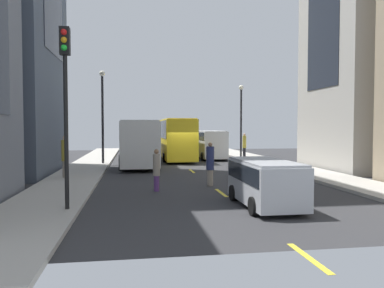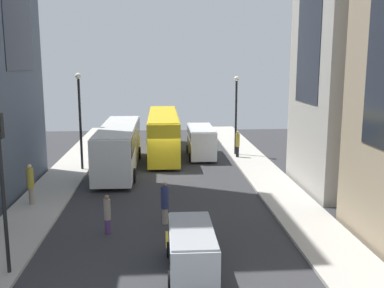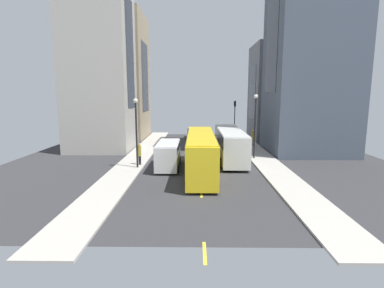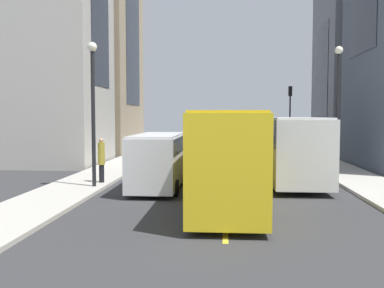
% 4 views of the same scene
% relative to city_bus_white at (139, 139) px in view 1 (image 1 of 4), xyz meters
% --- Properties ---
extents(ground_plane, '(41.01, 41.01, 0.00)m').
position_rel_city_bus_white_xyz_m(ground_plane, '(3.38, -0.99, -2.01)').
color(ground_plane, '#333335').
extents(sidewalk_west, '(2.90, 44.00, 0.15)m').
position_rel_city_bus_white_xyz_m(sidewalk_west, '(-3.68, -0.99, -1.93)').
color(sidewalk_west, '#B2ADA3').
rests_on(sidewalk_west, ground).
extents(sidewalk_east, '(2.90, 44.00, 0.15)m').
position_rel_city_bus_white_xyz_m(sidewalk_east, '(10.43, -0.99, -1.93)').
color(sidewalk_east, '#B2ADA3').
rests_on(sidewalk_east, ground).
extents(lane_stripe_0, '(0.16, 2.00, 0.01)m').
position_rel_city_bus_white_xyz_m(lane_stripe_0, '(3.38, -21.99, -2.00)').
color(lane_stripe_0, yellow).
rests_on(lane_stripe_0, ground).
extents(lane_stripe_1, '(0.16, 2.00, 0.01)m').
position_rel_city_bus_white_xyz_m(lane_stripe_1, '(3.38, -13.59, -2.00)').
color(lane_stripe_1, yellow).
rests_on(lane_stripe_1, ground).
extents(lane_stripe_2, '(0.16, 2.00, 0.01)m').
position_rel_city_bus_white_xyz_m(lane_stripe_2, '(3.38, -5.19, -2.00)').
color(lane_stripe_2, yellow).
rests_on(lane_stripe_2, ground).
extents(lane_stripe_3, '(0.16, 2.00, 0.01)m').
position_rel_city_bus_white_xyz_m(lane_stripe_3, '(3.38, 3.21, -2.00)').
color(lane_stripe_3, yellow).
rests_on(lane_stripe_3, ground).
extents(lane_stripe_4, '(0.16, 2.00, 0.01)m').
position_rel_city_bus_white_xyz_m(lane_stripe_4, '(3.38, 11.61, -2.00)').
color(lane_stripe_4, yellow).
rests_on(lane_stripe_4, ground).
extents(lane_stripe_5, '(0.16, 2.00, 0.01)m').
position_rel_city_bus_white_xyz_m(lane_stripe_5, '(3.38, 20.01, -2.00)').
color(lane_stripe_5, yellow).
rests_on(lane_stripe_5, ground).
extents(city_bus_white, '(2.80, 12.12, 3.35)m').
position_rel_city_bus_white_xyz_m(city_bus_white, '(0.00, 0.00, 0.00)').
color(city_bus_white, silver).
rests_on(city_bus_white, ground).
extents(streetcar_yellow, '(2.70, 13.31, 3.59)m').
position_rel_city_bus_white_xyz_m(streetcar_yellow, '(3.33, 5.61, 0.12)').
color(streetcar_yellow, yellow).
rests_on(streetcar_yellow, ground).
extents(delivery_van_white, '(2.25, 5.69, 2.58)m').
position_rel_city_bus_white_xyz_m(delivery_van_white, '(6.49, 4.15, -0.49)').
color(delivery_van_white, white).
rests_on(delivery_van_white, ground).
extents(car_silver_0, '(1.89, 4.09, 1.69)m').
position_rel_city_bus_white_xyz_m(car_silver_0, '(4.27, -16.67, -1.02)').
color(car_silver_0, '#B7BABF').
rests_on(car_silver_0, ground).
extents(pedestrian_crossing_mid, '(0.39, 0.39, 2.14)m').
position_rel_city_bus_white_xyz_m(pedestrian_crossing_mid, '(3.29, -11.56, -0.88)').
color(pedestrian_crossing_mid, gray).
rests_on(pedestrian_crossing_mid, ground).
extents(pedestrian_waiting_curb, '(0.32, 0.32, 1.90)m').
position_rel_city_bus_white_xyz_m(pedestrian_waiting_curb, '(0.60, -12.69, -1.00)').
color(pedestrian_waiting_curb, '#593372').
rests_on(pedestrian_waiting_curb, ground).
extents(pedestrian_walking_far, '(0.34, 0.34, 2.19)m').
position_rel_city_bus_white_xyz_m(pedestrian_walking_far, '(9.46, 3.24, -0.69)').
color(pedestrian_walking_far, black).
rests_on(pedestrian_walking_far, ground).
extents(pedestrian_crossing_near, '(0.37, 0.37, 2.28)m').
position_rel_city_bus_white_xyz_m(pedestrian_crossing_near, '(-4.12, -8.31, -0.65)').
color(pedestrian_crossing_near, gray).
rests_on(pedestrian_crossing_near, ground).
extents(traffic_light_near_corner, '(0.32, 0.44, 6.01)m').
position_rel_city_bus_white_xyz_m(traffic_light_near_corner, '(-2.63, -16.68, 2.31)').
color(traffic_light_near_corner, black).
rests_on(traffic_light_near_corner, ground).
extents(streetlamp_near, '(0.44, 0.44, 6.65)m').
position_rel_city_bus_white_xyz_m(streetlamp_near, '(9.48, 4.40, 2.25)').
color(streetlamp_near, black).
rests_on(streetlamp_near, ground).
extents(streetlamp_far, '(0.44, 0.44, 7.04)m').
position_rel_city_bus_white_xyz_m(streetlamp_far, '(-2.73, -0.10, 2.45)').
color(streetlamp_far, black).
rests_on(streetlamp_far, ground).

